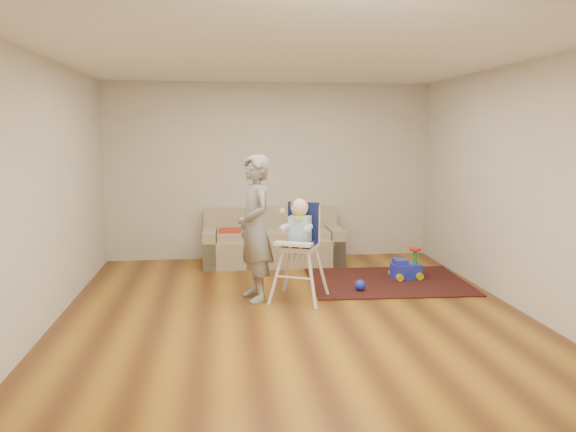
{
  "coord_description": "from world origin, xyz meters",
  "views": [
    {
      "loc": [
        -0.77,
        -5.9,
        1.94
      ],
      "look_at": [
        0.0,
        0.4,
        1.0
      ],
      "focal_mm": 35.0,
      "sensor_mm": 36.0,
      "label": 1
    }
  ],
  "objects": [
    {
      "name": "sofa",
      "position": [
        -0.0,
        2.3,
        0.4
      ],
      "size": [
        2.05,
        0.85,
        0.79
      ],
      "rotation": [
        0.0,
        0.0,
        -0.01
      ],
      "color": "tan",
      "rests_on": "ground"
    },
    {
      "name": "area_rug",
      "position": [
        1.4,
        1.05,
        0.01
      ],
      "size": [
        2.09,
        1.6,
        0.02
      ],
      "primitive_type": "cube",
      "rotation": [
        0.0,
        0.0,
        -0.04
      ],
      "color": "black",
      "rests_on": "ground"
    },
    {
      "name": "side_table",
      "position": [
        -0.74,
        2.22,
        0.23
      ],
      "size": [
        0.46,
        0.46,
        0.46
      ],
      "primitive_type": null,
      "color": "black",
      "rests_on": "ground"
    },
    {
      "name": "adult",
      "position": [
        -0.37,
        0.5,
        0.85
      ],
      "size": [
        0.55,
        0.7,
        1.7
      ],
      "primitive_type": "imported",
      "rotation": [
        0.0,
        0.0,
        -1.31
      ],
      "color": "gray",
      "rests_on": "ground"
    },
    {
      "name": "ride_on_toy",
      "position": [
        1.68,
        1.15,
        0.22
      ],
      "size": [
        0.39,
        0.3,
        0.41
      ],
      "primitive_type": null,
      "rotation": [
        0.0,
        0.0,
        0.09
      ],
      "color": "#202FC7",
      "rests_on": "area_rug"
    },
    {
      "name": "room_envelope",
      "position": [
        0.0,
        0.53,
        1.88
      ],
      "size": [
        5.04,
        5.52,
        2.72
      ],
      "color": "beige",
      "rests_on": "ground"
    },
    {
      "name": "ground",
      "position": [
        0.0,
        0.0,
        0.0
      ],
      "size": [
        5.5,
        5.5,
        0.0
      ],
      "primitive_type": "plane",
      "color": "#532E11",
      "rests_on": "ground"
    },
    {
      "name": "high_chair",
      "position": [
        0.13,
        0.41,
        0.58
      ],
      "size": [
        0.74,
        0.74,
        1.21
      ],
      "rotation": [
        0.0,
        0.0,
        -0.43
      ],
      "color": "white",
      "rests_on": "ground"
    },
    {
      "name": "toy_ball",
      "position": [
        0.93,
        0.65,
        0.08
      ],
      "size": [
        0.14,
        0.14,
        0.14
      ],
      "primitive_type": "sphere",
      "color": "#202FC7",
      "rests_on": "area_rug"
    }
  ]
}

